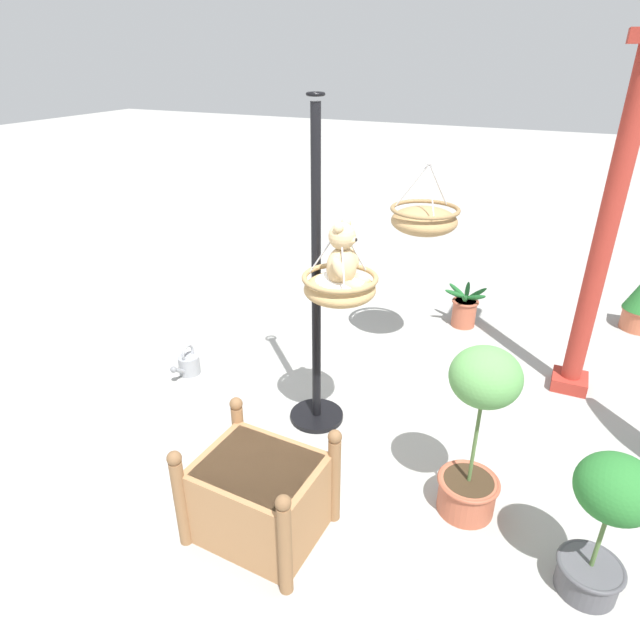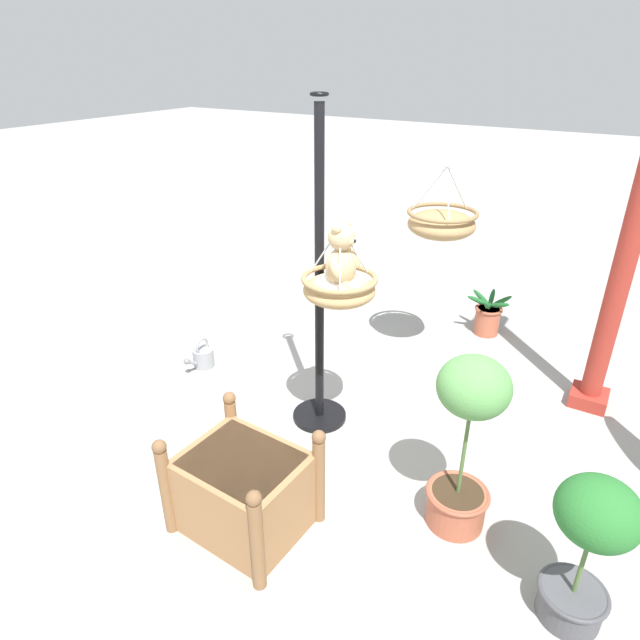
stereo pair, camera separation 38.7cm
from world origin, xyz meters
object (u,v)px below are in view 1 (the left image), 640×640
wooden_planter_box (260,495)px  potted_plant_bushy_green (464,309)px  greenhouse_pillar_left (604,240)px  display_pole_central (316,334)px  teddy_bear (343,259)px  hanging_basket_left_high (424,219)px  potted_plant_small_succulent (607,518)px  potted_plant_flowering_red (478,426)px  hanging_basket_with_teddy (340,287)px  watering_can (189,364)px

wooden_planter_box → potted_plant_bushy_green: size_ratio=1.82×
greenhouse_pillar_left → wooden_planter_box: 3.29m
display_pole_central → potted_plant_bushy_green: (-2.22, 0.76, -0.59)m
teddy_bear → hanging_basket_left_high: (-1.48, 0.17, -0.09)m
greenhouse_pillar_left → potted_plant_small_succulent: bearing=4.5°
potted_plant_small_succulent → teddy_bear: bearing=-110.4°
teddy_bear → hanging_basket_left_high: 1.49m
teddy_bear → potted_plant_small_succulent: (0.67, 1.79, -0.94)m
teddy_bear → hanging_basket_left_high: hanging_basket_left_high is taller
greenhouse_pillar_left → potted_plant_flowering_red: greenhouse_pillar_left is taller
display_pole_central → hanging_basket_left_high: 1.53m
hanging_basket_with_teddy → greenhouse_pillar_left: bearing=132.9°
display_pole_central → watering_can: size_ratio=7.19×
teddy_bear → hanging_basket_with_teddy: bearing=-90.0°
display_pole_central → potted_plant_small_succulent: bearing=68.4°
hanging_basket_with_teddy → watering_can: 2.04m
display_pole_central → hanging_basket_left_high: bearing=161.6°
display_pole_central → potted_plant_flowering_red: (0.50, 1.32, -0.10)m
potted_plant_bushy_green → display_pole_central: bearing=-19.0°
display_pole_central → potted_plant_small_succulent: size_ratio=2.70×
teddy_bear → greenhouse_pillar_left: 2.23m
hanging_basket_left_high → display_pole_central: bearing=-18.4°
watering_can → display_pole_central: bearing=85.0°
teddy_bear → watering_can: bearing=-99.3°
potted_plant_flowering_red → watering_can: potted_plant_flowering_red is taller
potted_plant_bushy_green → wooden_planter_box: bearing=-9.8°
hanging_basket_with_teddy → greenhouse_pillar_left: (-1.52, 1.64, 0.11)m
potted_plant_flowering_red → watering_can: size_ratio=3.50×
wooden_planter_box → teddy_bear: bearing=174.8°
greenhouse_pillar_left → potted_plant_small_succulent: 2.35m
teddy_bear → potted_plant_small_succulent: bearing=69.6°
display_pole_central → wooden_planter_box: 1.32m
greenhouse_pillar_left → potted_plant_flowering_red: 2.08m
teddy_bear → wooden_planter_box: teddy_bear is taller
hanging_basket_with_teddy → wooden_planter_box: (1.06, -0.07, -1.00)m
hanging_basket_with_teddy → watering_can: bearing=-99.4°
hanging_basket_left_high → watering_can: bearing=-56.6°
wooden_planter_box → potted_plant_flowering_red: potted_plant_flowering_red is taller
potted_plant_bushy_green → hanging_basket_with_teddy: bearing=-12.3°
hanging_basket_with_teddy → potted_plant_bushy_green: hanging_basket_with_teddy is taller
hanging_basket_left_high → potted_plant_bushy_green: (-0.89, 0.32, -1.20)m
hanging_basket_left_high → wooden_planter_box: bearing=-6.0°
hanging_basket_with_teddy → hanging_basket_left_high: size_ratio=0.88×
greenhouse_pillar_left → wooden_planter_box: bearing=-33.6°
display_pole_central → potted_plant_bushy_green: 2.42m
hanging_basket_left_high → hanging_basket_with_teddy: bearing=-7.4°
hanging_basket_left_high → potted_plant_bushy_green: hanging_basket_left_high is taller
potted_plant_flowering_red → potted_plant_bushy_green: size_ratio=2.63×
wooden_planter_box → potted_plant_bushy_green: 3.48m
hanging_basket_left_high → greenhouse_pillar_left: bearing=91.8°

